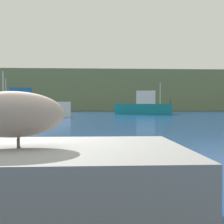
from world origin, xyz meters
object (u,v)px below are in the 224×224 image
(fishing_boat_teal, at_px, (144,106))
(fishing_boat_white, at_px, (27,107))
(fishing_boat_blue, at_px, (23,107))
(pelican, at_px, (11,113))

(fishing_boat_teal, distance_m, fishing_boat_white, 15.83)
(fishing_boat_blue, distance_m, fishing_boat_teal, 17.22)
(fishing_boat_blue, distance_m, fishing_boat_white, 14.45)
(fishing_boat_blue, bearing_deg, fishing_boat_teal, 156.43)
(pelican, xyz_separation_m, fishing_boat_white, (-5.66, 26.12, -0.13))
(pelican, xyz_separation_m, fishing_boat_teal, (7.15, 35.40, -0.08))
(fishing_boat_white, bearing_deg, pelican, 85.10)
(fishing_boat_teal, bearing_deg, fishing_boat_blue, 174.13)
(fishing_boat_blue, xyz_separation_m, fishing_boat_teal, (16.57, -4.67, 0.13))
(pelican, distance_m, fishing_boat_white, 26.72)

